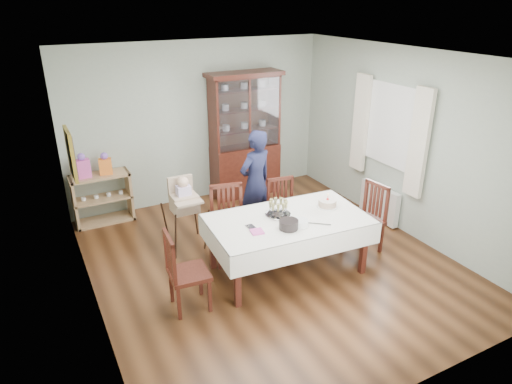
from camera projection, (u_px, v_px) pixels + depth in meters
floor at (270, 261)px, 6.22m from camera, size 5.00×5.00×0.00m
room_shell at (252, 131)px, 5.97m from camera, size 5.00×5.00×5.00m
dining_table at (287, 244)px, 5.87m from camera, size 2.07×1.29×0.76m
china_cabinet at (245, 134)px, 7.93m from camera, size 1.30×0.48×2.18m
sideboard at (103, 198)px, 7.17m from camera, size 0.90×0.38×0.80m
picture_frame at (71, 154)px, 5.27m from camera, size 0.04×0.48×0.58m
window at (391, 126)px, 6.79m from camera, size 0.04×1.02×1.22m
curtain_left at (419, 144)px, 6.30m from camera, size 0.07×0.30×1.55m
curtain_right at (361, 123)px, 7.31m from camera, size 0.07×0.30×1.55m
radiator at (379, 202)px, 7.26m from camera, size 0.10×0.80×0.55m
chair_far_left at (230, 239)px, 6.16m from camera, size 0.55×0.55×1.03m
chair_far_right at (284, 224)px, 6.63m from camera, size 0.48×0.48×0.94m
chair_end_left at (188, 286)px, 5.20m from camera, size 0.47×0.47×0.97m
chair_end_right at (364, 232)px, 6.38m from camera, size 0.49×0.49×0.98m
woman at (255, 182)px, 6.73m from camera, size 0.66×0.53×1.59m
high_chair at (185, 220)px, 6.44m from camera, size 0.48×0.48×1.07m
champagne_tray at (278, 211)px, 5.78m from camera, size 0.33×0.33×0.20m
birthday_cake at (327, 203)px, 6.01m from camera, size 0.28×0.28×0.19m
plate_stack_dark at (289, 224)px, 5.45m from camera, size 0.30×0.30×0.11m
plate_stack_white at (300, 223)px, 5.52m from camera, size 0.23×0.23×0.08m
napkin_stack at (257, 232)px, 5.38m from camera, size 0.17×0.17×0.02m
cutlery at (249, 228)px, 5.47m from camera, size 0.13×0.18×0.01m
cake_knife at (319, 224)px, 5.57m from camera, size 0.25×0.21×0.01m
gift_bag_pink at (83, 167)px, 6.83m from camera, size 0.21×0.14×0.39m
gift_bag_orange at (105, 164)px, 6.98m from camera, size 0.21×0.16×0.35m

